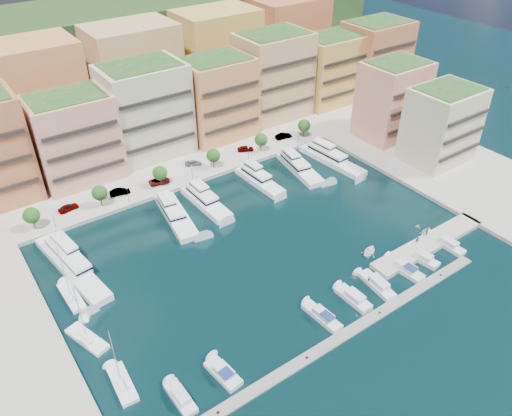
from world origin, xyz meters
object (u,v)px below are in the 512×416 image
at_px(cruiser_8, 422,258).
at_px(tree_0, 31,215).
at_px(lamppost_4, 298,135).
at_px(tender_0, 370,251).
at_px(lamppost_0, 53,218).
at_px(cruiser_1, 223,374).
at_px(car_3, 193,163).
at_px(yacht_0, 70,263).
at_px(sailboat_0, 123,384).
at_px(person_1, 426,232).
at_px(lamppost_2, 192,171).
at_px(tender_3, 417,226).
at_px(cruiser_0, 181,398).
at_px(cruiser_7, 404,269).
at_px(tree_4, 261,140).
at_px(lamppost_3, 248,152).
at_px(lamppost_1, 127,193).
at_px(cruiser_6, 377,285).
at_px(car_5, 283,136).
at_px(yacht_4, 258,179).
at_px(tree_2, 160,173).
at_px(cruiser_9, 447,244).
at_px(tree_3, 213,155).
at_px(yacht_2, 175,213).
at_px(cruiser_4, 322,317).
at_px(tender_2, 427,232).
at_px(car_1, 120,192).
at_px(yacht_3, 204,200).
at_px(person_0, 417,239).
at_px(yacht_5, 298,166).
at_px(tree_1, 100,193).
at_px(car_4, 245,148).
at_px(car_2, 159,181).
at_px(car_0, 68,207).
at_px(yacht_6, 330,158).
at_px(sailboat_2, 72,297).
at_px(cruiser_5, 353,298).

bearing_deg(cruiser_8, tree_0, 138.15).
relative_size(lamppost_4, tender_0, 0.97).
distance_m(lamppost_0, cruiser_1, 56.85).
relative_size(tree_0, car_3, 1.23).
bearing_deg(yacht_0, sailboat_0, -94.37).
relative_size(cruiser_8, person_1, 4.40).
bearing_deg(lamppost_2, cruiser_1, -114.62).
bearing_deg(tree_0, tender_3, -34.08).
bearing_deg(sailboat_0, cruiser_0, -50.58).
distance_m(cruiser_7, tender_0, 8.51).
distance_m(tree_4, yacht_0, 63.87).
bearing_deg(tender_0, lamppost_3, -25.07).
bearing_deg(lamppost_1, cruiser_6, -62.59).
relative_size(cruiser_6, car_5, 1.77).
bearing_deg(tender_0, yacht_4, -19.54).
distance_m(tree_2, cruiser_9, 71.31).
bearing_deg(cruiser_0, lamppost_1, 74.40).
relative_size(tree_3, cruiser_1, 0.76).
bearing_deg(tree_4, tree_2, 180.00).
bearing_deg(tree_3, lamppost_2, -163.96).
bearing_deg(tree_0, cruiser_9, -38.45).
bearing_deg(lamppost_3, tree_3, 167.05).
distance_m(cruiser_8, tender_0, 11.08).
distance_m(lamppost_0, car_3, 40.58).
xyz_separation_m(yacht_2, cruiser_9, (44.29, -44.69, -0.66)).
xyz_separation_m(tree_2, cruiser_6, (18.94, -58.10, -4.20)).
distance_m(cruiser_9, person_1, 5.08).
xyz_separation_m(cruiser_4, cruiser_8, (28.60, 0.03, -0.02)).
relative_size(tender_2, car_1, 0.76).
relative_size(tree_4, yacht_3, 0.32).
xyz_separation_m(tree_0, tree_3, (48.00, 0.00, 0.00)).
relative_size(cruiser_4, person_0, 4.72).
height_order(yacht_4, yacht_5, same).
bearing_deg(tree_3, lamppost_0, -177.01).
bearing_deg(tree_3, yacht_2, -145.00).
height_order(cruiser_8, sailboat_0, sailboat_0).
height_order(tree_1, tree_4, same).
distance_m(tree_4, car_4, 5.40).
bearing_deg(cruiser_1, car_5, 45.42).
bearing_deg(lamppost_0, tree_1, 10.85).
bearing_deg(car_2, sailboat_0, 157.95).
distance_m(car_0, car_5, 65.65).
bearing_deg(yacht_5, lamppost_0, 170.27).
xyz_separation_m(car_2, person_0, (35.57, -55.19, 0.17)).
bearing_deg(yacht_6, lamppost_3, 147.66).
relative_size(tree_3, lamppost_4, 1.35).
bearing_deg(sailboat_2, tree_4, 21.74).
relative_size(cruiser_0, cruiser_5, 0.92).
height_order(lamppost_1, cruiser_6, lamppost_1).
xyz_separation_m(cruiser_6, car_3, (-6.97, 62.51, 1.12)).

